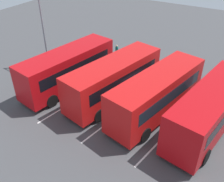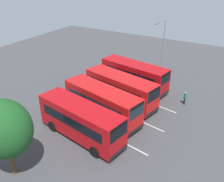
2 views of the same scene
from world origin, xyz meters
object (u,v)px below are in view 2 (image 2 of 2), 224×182
at_px(street_lamp, 162,47).
at_px(depot_tree, 4,129).
at_px(bus_far_right, 134,75).
at_px(pedestrian, 185,97).
at_px(bus_center_left, 102,102).
at_px(bus_far_left, 81,120).
at_px(bus_center_right, 121,89).

distance_m(street_lamp, depot_tree, 22.67).
height_order(bus_far_right, pedestrian, bus_far_right).
distance_m(bus_center_left, bus_far_right, 8.08).
bearing_deg(bus_far_left, pedestrian, 68.73).
xyz_separation_m(bus_center_left, pedestrian, (6.74, 7.20, -0.92)).
xyz_separation_m(bus_far_right, depot_tree, (-1.59, -18.25, 2.33)).
bearing_deg(bus_center_left, bus_far_right, 104.04).
bearing_deg(depot_tree, street_lamp, 80.88).
bearing_deg(depot_tree, bus_center_right, 81.88).
height_order(bus_far_left, bus_center_right, same).
relative_size(bus_center_right, street_lamp, 1.11).
height_order(bus_center_left, street_lamp, street_lamp).
relative_size(pedestrian, street_lamp, 0.19).
xyz_separation_m(bus_far_left, bus_center_right, (0.11, 7.53, 0.00)).
height_order(bus_center_right, pedestrian, bus_center_right).
distance_m(bus_center_right, street_lamp, 9.10).
bearing_deg(street_lamp, bus_far_right, -19.03).
xyz_separation_m(bus_center_right, street_lamp, (1.61, 8.46, 2.96)).
bearing_deg(depot_tree, bus_far_right, 85.02).
height_order(bus_center_right, bus_far_right, same).
xyz_separation_m(bus_center_right, bus_far_right, (-0.39, 4.34, 0.00)).
height_order(bus_far_right, depot_tree, depot_tree).
bearing_deg(pedestrian, bus_center_left, 7.10).
height_order(bus_center_left, depot_tree, depot_tree).
height_order(bus_center_right, depot_tree, depot_tree).
bearing_deg(bus_far_right, pedestrian, 2.67).
bearing_deg(bus_far_left, depot_tree, -96.31).
xyz_separation_m(bus_center_left, bus_far_right, (-0.22, 8.08, 0.00)).
relative_size(street_lamp, depot_tree, 1.30).
bearing_deg(bus_far_right, street_lamp, 73.94).
distance_m(bus_center_right, depot_tree, 14.25).
xyz_separation_m(street_lamp, depot_tree, (-3.59, -22.37, -0.63)).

